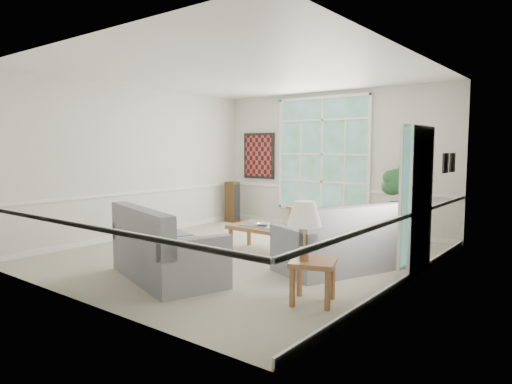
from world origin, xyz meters
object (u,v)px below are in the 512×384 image
(loveseat_right, at_px, (339,237))
(loveseat_front, at_px, (168,242))
(coffee_table, at_px, (262,239))
(end_table, at_px, (400,232))
(side_table, at_px, (313,282))

(loveseat_right, relative_size, loveseat_front, 0.98)
(loveseat_right, distance_m, loveseat_front, 2.48)
(coffee_table, xyz_separation_m, end_table, (1.80, 1.71, 0.07))
(loveseat_front, height_order, end_table, loveseat_front)
(end_table, bearing_deg, loveseat_right, -95.98)
(loveseat_front, height_order, coffee_table, loveseat_front)
(end_table, height_order, side_table, end_table)
(coffee_table, height_order, side_table, side_table)
(coffee_table, distance_m, side_table, 2.69)
(loveseat_front, bearing_deg, coffee_table, 106.49)
(loveseat_front, distance_m, end_table, 4.23)
(loveseat_right, height_order, end_table, loveseat_right)
(loveseat_front, height_order, side_table, loveseat_front)
(end_table, xyz_separation_m, side_table, (0.25, -3.46, -0.04))
(loveseat_front, xyz_separation_m, side_table, (2.10, 0.34, -0.25))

